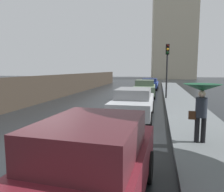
{
  "coord_description": "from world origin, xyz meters",
  "views": [
    {
      "loc": [
        3.56,
        -5.71,
        2.28
      ],
      "look_at": [
        1.09,
        5.53,
        0.84
      ],
      "focal_mm": 34.26,
      "sensor_mm": 36.0,
      "label": 1
    }
  ],
  "objects_px": {
    "pedestrian_with_umbrella_near": "(202,96)",
    "car_silver_behind_camera": "(134,103)",
    "car_green_near_kerb": "(145,88)",
    "car_maroon_mid_road": "(88,171)",
    "traffic_light": "(167,61)",
    "car_blue_far_ahead": "(150,84)"
  },
  "relations": [
    {
      "from": "pedestrian_with_umbrella_near",
      "to": "car_silver_behind_camera",
      "type": "bearing_deg",
      "value": 123.52
    },
    {
      "from": "car_green_near_kerb",
      "to": "car_silver_behind_camera",
      "type": "height_order",
      "value": "car_green_near_kerb"
    },
    {
      "from": "car_maroon_mid_road",
      "to": "pedestrian_with_umbrella_near",
      "type": "xyz_separation_m",
      "value": [
        2.21,
        3.65,
        0.76
      ]
    },
    {
      "from": "car_maroon_mid_road",
      "to": "pedestrian_with_umbrella_near",
      "type": "relative_size",
      "value": 2.5
    },
    {
      "from": "car_maroon_mid_road",
      "to": "traffic_light",
      "type": "height_order",
      "value": "traffic_light"
    },
    {
      "from": "car_maroon_mid_road",
      "to": "car_blue_far_ahead",
      "type": "xyz_separation_m",
      "value": [
        -0.0,
        21.46,
        -0.08
      ]
    },
    {
      "from": "car_silver_behind_camera",
      "to": "traffic_light",
      "type": "relative_size",
      "value": 1.08
    },
    {
      "from": "car_blue_far_ahead",
      "to": "pedestrian_with_umbrella_near",
      "type": "distance_m",
      "value": 17.97
    },
    {
      "from": "car_green_near_kerb",
      "to": "car_silver_behind_camera",
      "type": "bearing_deg",
      "value": -91.13
    },
    {
      "from": "car_green_near_kerb",
      "to": "pedestrian_with_umbrella_near",
      "type": "xyz_separation_m",
      "value": [
        2.36,
        -11.16,
        0.8
      ]
    },
    {
      "from": "car_maroon_mid_road",
      "to": "car_silver_behind_camera",
      "type": "bearing_deg",
      "value": 93.8
    },
    {
      "from": "car_green_near_kerb",
      "to": "traffic_light",
      "type": "xyz_separation_m",
      "value": [
        1.69,
        -1.22,
        2.18
      ]
    },
    {
      "from": "car_maroon_mid_road",
      "to": "car_silver_behind_camera",
      "type": "height_order",
      "value": "car_maroon_mid_road"
    },
    {
      "from": "car_maroon_mid_road",
      "to": "car_silver_behind_camera",
      "type": "xyz_separation_m",
      "value": [
        -0.12,
        6.88,
        -0.04
      ]
    },
    {
      "from": "car_green_near_kerb",
      "to": "pedestrian_with_umbrella_near",
      "type": "relative_size",
      "value": 2.28
    },
    {
      "from": "car_blue_far_ahead",
      "to": "car_silver_behind_camera",
      "type": "height_order",
      "value": "car_silver_behind_camera"
    },
    {
      "from": "car_green_near_kerb",
      "to": "traffic_light",
      "type": "relative_size",
      "value": 0.99
    },
    {
      "from": "car_maroon_mid_road",
      "to": "car_silver_behind_camera",
      "type": "distance_m",
      "value": 6.88
    },
    {
      "from": "car_silver_behind_camera",
      "to": "car_maroon_mid_road",
      "type": "bearing_deg",
      "value": -89.06
    },
    {
      "from": "car_silver_behind_camera",
      "to": "traffic_light",
      "type": "bearing_deg",
      "value": 75.98
    },
    {
      "from": "car_maroon_mid_road",
      "to": "car_blue_far_ahead",
      "type": "height_order",
      "value": "car_maroon_mid_road"
    },
    {
      "from": "car_maroon_mid_road",
      "to": "car_blue_far_ahead",
      "type": "bearing_deg",
      "value": 92.78
    }
  ]
}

